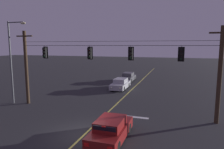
{
  "coord_description": "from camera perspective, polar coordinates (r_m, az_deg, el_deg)",
  "views": [
    {
      "loc": [
        5.58,
        -11.32,
        5.78
      ],
      "look_at": [
        0.0,
        5.9,
        3.18
      ],
      "focal_mm": 32.46,
      "sensor_mm": 36.0,
      "label": 1
    }
  ],
  "objects": [
    {
      "name": "ground_plane",
      "position": [
        13.88,
        -7.86,
        -16.5
      ],
      "size": [
        180.0,
        180.0,
        0.0
      ],
      "primitive_type": "plane",
      "color": "#28282B"
    },
    {
      "name": "lane_centre_stripe",
      "position": [
        23.63,
        3.76,
        -5.99
      ],
      "size": [
        0.14,
        60.0,
        0.01
      ],
      "primitive_type": "cube",
      "color": "#D1C64C",
      "rests_on": "ground"
    },
    {
      "name": "stop_bar_paint",
      "position": [
        17.06,
        4.51,
        -11.64
      ],
      "size": [
        3.4,
        0.36,
        0.01
      ],
      "primitive_type": "cube",
      "color": "silver",
      "rests_on": "ground"
    },
    {
      "name": "signal_span_assembly",
      "position": [
        17.28,
        -1.02,
        1.39
      ],
      "size": [
        18.91,
        0.32,
        7.18
      ],
      "color": "#38281C",
      "rests_on": "ground"
    },
    {
      "name": "traffic_light_leftmost",
      "position": [
        20.11,
        -18.42,
        5.89
      ],
      "size": [
        0.48,
        0.41,
        1.22
      ],
      "color": "black"
    },
    {
      "name": "traffic_light_left_inner",
      "position": [
        17.79,
        -6.37,
        6.01
      ],
      "size": [
        0.48,
        0.41,
        1.22
      ],
      "color": "black"
    },
    {
      "name": "traffic_light_centre",
      "position": [
        16.63,
        5.23,
        5.88
      ],
      "size": [
        0.48,
        0.41,
        1.22
      ],
      "color": "black"
    },
    {
      "name": "traffic_light_right_inner",
      "position": [
        16.22,
        18.91,
        5.42
      ],
      "size": [
        0.48,
        0.41,
        1.22
      ],
      "color": "black"
    },
    {
      "name": "car_waiting_near_lane",
      "position": [
        12.88,
        -0.33,
        -15.29
      ],
      "size": [
        1.8,
        4.33,
        1.39
      ],
      "color": "maroon",
      "rests_on": "ground"
    },
    {
      "name": "car_oncoming_lead",
      "position": [
        27.19,
        2.37,
        -2.71
      ],
      "size": [
        1.8,
        4.42,
        1.39
      ],
      "color": "#A5A5AD",
      "rests_on": "ground"
    },
    {
      "name": "car_oncoming_trailing",
      "position": [
        33.16,
        4.53,
        -0.76
      ],
      "size": [
        1.8,
        4.42,
        1.39
      ],
      "color": "#4C4C51",
      "rests_on": "ground"
    },
    {
      "name": "street_lamp_corner",
      "position": [
        22.04,
        -26.14,
        4.91
      ],
      "size": [
        2.11,
        0.3,
        8.07
      ],
      "color": "#4C4F54",
      "rests_on": "ground"
    }
  ]
}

